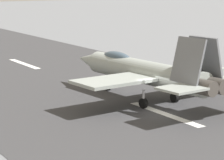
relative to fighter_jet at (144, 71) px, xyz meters
name	(u,v)px	position (x,y,z in m)	size (l,w,h in m)	color
ground_plane	(160,113)	(-3.66, 1.15, -2.40)	(400.00, 400.00, 0.00)	slate
runway_strip	(160,112)	(-3.68, 1.15, -2.39)	(240.00, 26.00, 0.02)	#373739
fighter_jet	(144,71)	(0.00, 0.00, 0.00)	(17.66, 13.56, 5.60)	#929994
marker_cone_mid	(218,75)	(4.28, -11.93, -2.13)	(0.44, 0.44, 0.55)	orange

